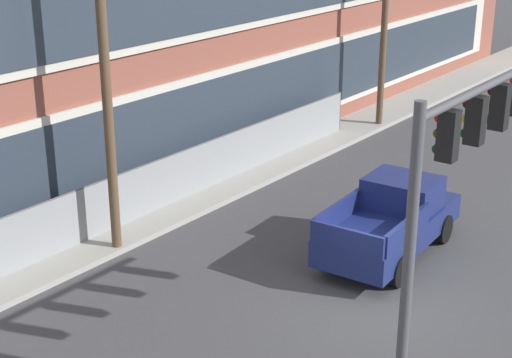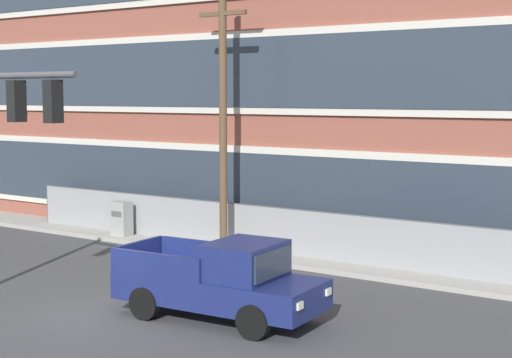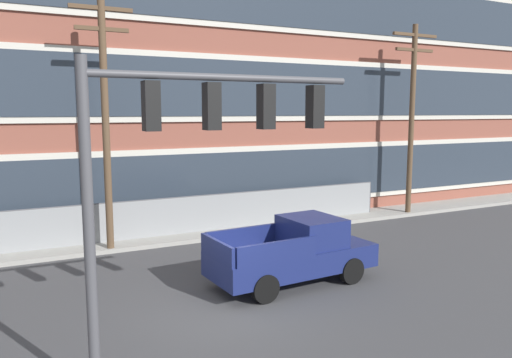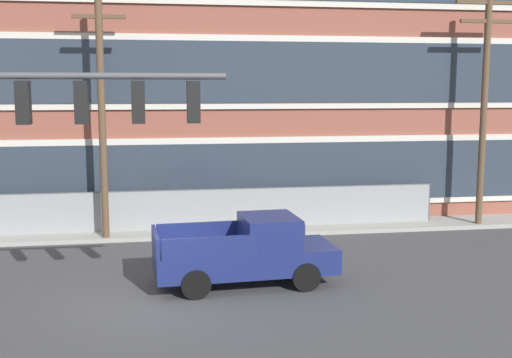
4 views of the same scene
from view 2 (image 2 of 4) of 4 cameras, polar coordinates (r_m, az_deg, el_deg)
ground_plane at (r=20.14m, az=-10.63°, el=-9.47°), size 160.00×160.00×0.00m
sidewalk_building_side at (r=25.96m, az=1.54°, el=-5.65°), size 80.00×2.03×0.16m
brick_mill_building at (r=28.23m, az=14.01°, el=7.54°), size 50.81×8.74×12.30m
chain_link_fence at (r=25.99m, az=1.58°, el=-3.87°), size 22.64×0.06×1.70m
pickup_truck_navy at (r=18.91m, az=-2.42°, el=-7.48°), size 5.24×2.35×1.95m
utility_pole_near_corner at (r=25.71m, az=-2.42°, el=5.33°), size 2.17×0.26×9.20m
electrical_cabinet at (r=29.66m, az=-9.75°, el=-3.00°), size 0.71×0.54×1.44m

